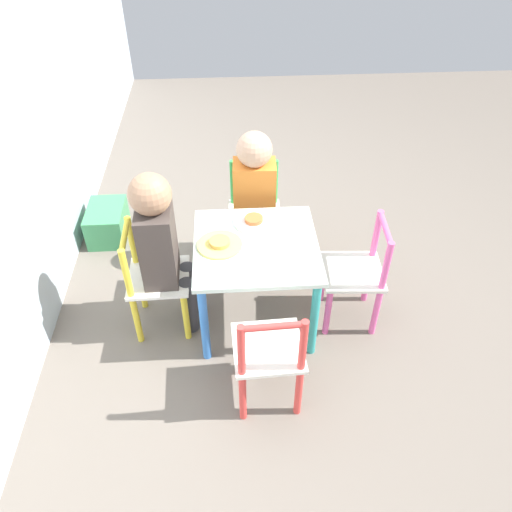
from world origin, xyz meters
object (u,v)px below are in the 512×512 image
Objects in this scene: child_right at (254,191)px; chair_pink at (357,275)px; plate_back at (220,244)px; chair_yellow at (154,281)px; child_back at (162,242)px; plate_right at (254,221)px; chair_green at (254,215)px; storage_bin at (107,223)px; chair_red at (269,356)px; kids_table at (256,257)px.

chair_pink is at bearing -41.30° from child_right.
child_right is 0.42m from plate_back.
child_back is (0.00, -0.06, 0.21)m from chair_yellow.
plate_back is (-0.15, 0.15, -0.00)m from plate_right.
chair_yellow is 0.89m from chair_pink.
child_back reaches higher than chair_yellow.
chair_green is at bearing -21.07° from plate_back.
storage_bin is at bearing 29.58° from child_back.
chair_yellow is at bearing -133.13° from chair_green.
chair_yellow is at bearing 90.00° from child_back.
chair_red is 1.38m from storage_bin.
plate_right is at bearing -91.35° from chair_green.
chair_green is at bearing -134.55° from chair_pink.
storage_bin is (0.66, 0.78, -0.27)m from kids_table.
chair_pink is 1.85× the size of storage_bin.
child_back is at bearing -129.29° from chair_green.
plate_back is (0.00, 0.15, 0.08)m from kids_table.
storage_bin is (1.11, 0.80, -0.17)m from chair_red.
chair_green is 0.85m from storage_bin.
kids_table is 0.99× the size of chair_red.
kids_table is at bearing 180.00° from plate_right.
child_right is 0.92m from storage_bin.
plate_right is at bearing -123.21° from storage_bin.
chair_green is (0.44, -0.02, -0.10)m from kids_table.
kids_table is at bearing -90.00° from chair_yellow.
child_back reaches higher than plate_right.
plate_back is at bearing -111.09° from child_right.
chair_yellow is at bearing -153.25° from storage_bin.
chair_pink is (-0.47, -0.42, 0.00)m from chair_green.
child_right is at bearing -23.72° from plate_back.
kids_table is 0.39m from child_right.
plate_back is (0.01, -0.29, 0.18)m from chair_yellow.
chair_green is at bearing -43.03° from child_back.
child_back is 4.17× the size of plate_back.
chair_red is 0.62m from plate_right.
chair_red is at bearing -159.16° from plate_back.
child_back is 4.42× the size of plate_right.
kids_table is at bearing -130.27° from storage_bin.
kids_table is 0.46m from chair_green.
kids_table is 1.83× the size of storage_bin.
chair_green is at bearing 90.00° from child_right.
plate_right is at bearing -45.00° from plate_back.
chair_red is 2.79× the size of plate_back.
plate_right is (-0.29, 0.02, 0.18)m from chair_green.
plate_back is at bearing -89.43° from chair_yellow.
chair_yellow is 2.79× the size of plate_back.
chair_green is 1.00× the size of chair_pink.
plate_right is at bearing 0.00° from kids_table.
chair_green is at bearing -2.63° from kids_table.
chair_pink is 1.42m from storage_bin.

